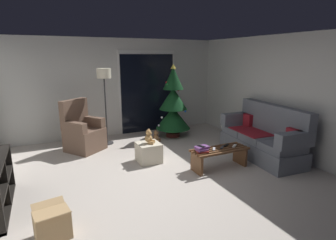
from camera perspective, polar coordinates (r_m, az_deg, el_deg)
The scene contains 20 objects.
ground_plane at distance 4.72m, azimuth -0.79°, elevation -12.40°, with size 7.00×7.00×0.00m, color #BCB2A8.
wall_back at distance 7.19m, azimuth -11.04°, elevation 6.78°, with size 5.72×0.12×2.50m, color beige.
wall_right at distance 6.08m, azimuth 24.63°, elevation 4.59°, with size 0.12×6.00×2.50m, color beige.
patio_door_frame at distance 7.40m, azimuth -4.37°, elevation 6.01°, with size 1.60×0.02×2.20m, color silver.
patio_door_glass at distance 7.39m, azimuth -4.31°, elevation 5.61°, with size 1.50×0.02×2.10m, color black.
couch at distance 5.93m, azimuth 19.61°, elevation -3.59°, with size 0.93×1.99×1.08m.
coffee_table at distance 5.13m, azimuth 10.87°, elevation -7.34°, with size 1.10×0.40×0.39m.
remote_graphite at distance 5.14m, azimuth 11.44°, elevation -5.69°, with size 0.04×0.16×0.02m, color #333338.
remote_black at distance 5.27m, azimuth 12.27°, elevation -5.25°, with size 0.04×0.16×0.02m, color black.
remote_white at distance 5.27m, azimuth 13.92°, elevation -5.36°, with size 0.04×0.16×0.02m, color silver.
remote_silver at distance 5.02m, azimuth 9.75°, elevation -6.11°, with size 0.04×0.16×0.02m, color #ADADB2.
book_stack at distance 4.87m, azimuth 7.21°, elevation -6.13°, with size 0.26×0.24×0.10m.
cell_phone at distance 4.84m, azimuth 7.08°, elevation -5.55°, with size 0.07×0.14×0.01m, color black.
christmas_tree at distance 6.87m, azimuth 1.10°, elevation 3.18°, with size 0.90×0.89×1.87m.
armchair at distance 6.25m, azimuth -17.67°, elevation -2.57°, with size 0.96×0.96×1.13m.
floor_lamp at distance 6.35m, azimuth -13.40°, elevation 8.12°, with size 0.32×0.32×1.78m.
ottoman at distance 5.38m, azimuth -4.12°, elevation -6.88°, with size 0.44×0.44×0.38m, color beige.
teddy_bear_honey at distance 5.28m, azimuth -4.06°, elevation -3.70°, with size 0.22×0.21×0.29m.
teddy_bear_chestnut_by_tree at distance 6.62m, azimuth -2.51°, elevation -3.55°, with size 0.22×0.21×0.29m.
cardboard_box_open_near_shelf at distance 3.56m, azimuth -23.32°, elevation -19.76°, with size 0.42×0.48×0.40m.
Camera 1 is at (-1.75, -3.87, 2.07)m, focal length 28.69 mm.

